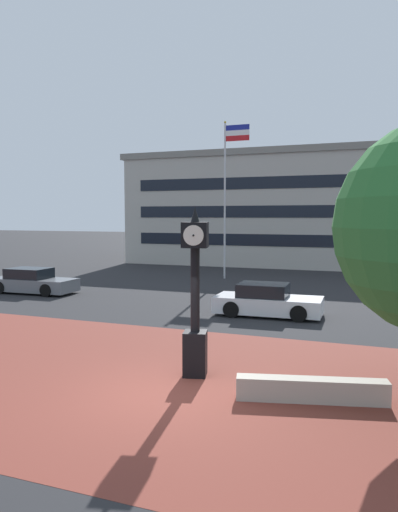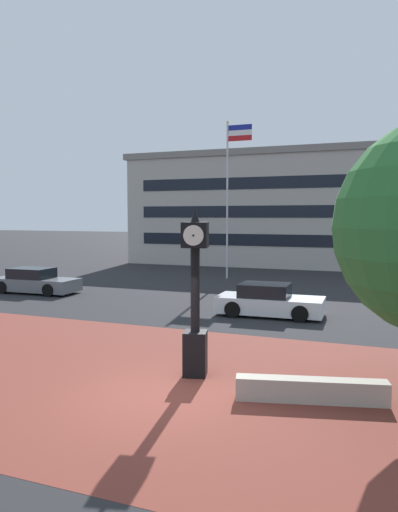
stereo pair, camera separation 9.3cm
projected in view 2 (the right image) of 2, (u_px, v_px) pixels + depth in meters
ground_plane at (165, 394)px, 10.90m from camera, size 200.00×200.00×0.00m
plaza_brick_paving at (182, 381)px, 11.78m from camera, size 44.00×9.88×0.01m
planter_wall at (311, 390)px, 10.44m from camera, size 3.20×1.16×0.50m
street_clock at (195, 300)px, 12.03m from camera, size 0.75×0.78×4.20m
car_street_near at (269, 301)px, 19.48m from camera, size 4.26×2.01×1.28m
car_street_far at (35, 282)px, 25.34m from camera, size 4.58×1.95×1.28m
flagpole_primary at (230, 187)px, 30.70m from camera, size 1.63×0.14×9.86m
civic_building at (324, 209)px, 41.56m from camera, size 31.16×13.48×9.11m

